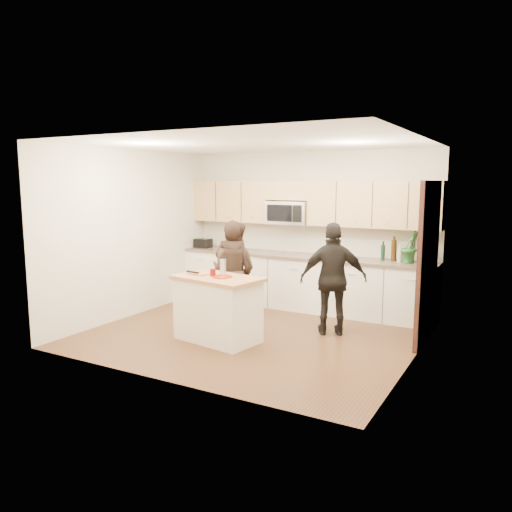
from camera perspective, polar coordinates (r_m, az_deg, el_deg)
The scene contains 21 objects.
floor at distance 7.32m, azimuth -0.27°, elevation -8.85°, with size 4.50×4.50×0.00m, color brown.
room_shell at distance 7.01m, azimuth -0.28°, elevation 4.78°, with size 4.52×4.02×2.71m.
back_cabinetry at distance 8.68m, azimuth 5.23°, elevation -2.94°, with size 4.50×0.66×0.94m.
upper_cabinetry at distance 8.63m, azimuth 5.95°, elevation 6.17°, with size 4.50×0.33×0.75m.
microwave at distance 8.75m, azimuth 3.76°, elevation 4.96°, with size 0.76×0.41×0.40m.
doorway at distance 7.17m, azimuth 19.16°, elevation -0.21°, with size 0.06×1.25×2.20m.
framed_picture at distance 8.26m, azimuth 18.62°, elevation 1.76°, with size 0.30×0.03×0.38m.
dish_towel at distance 8.88m, azimuth -0.85°, elevation -0.48°, with size 0.34×0.60×0.48m.
island at distance 6.93m, azimuth -4.39°, elevation -5.99°, with size 1.30×0.88×0.90m.
red_plate at distance 6.78m, azimuth -3.90°, elevation -2.37°, with size 0.27×0.27×0.02m, color maroon.
box_grater at distance 6.78m, azimuth -3.80°, elevation -1.18°, with size 0.08×0.05×0.26m.
drink_glass at distance 6.85m, azimuth -4.96°, elevation -1.90°, with size 0.08×0.08×0.10m, color maroon.
cutting_board at distance 7.02m, azimuth -6.63°, elevation -2.02°, with size 0.29×0.17×0.02m, color #A87346.
tongs at distance 7.05m, azimuth -7.25°, elevation -1.82°, with size 0.22×0.03×0.02m, color black.
knife at distance 6.98m, azimuth -7.25°, elevation -1.99°, with size 0.20×0.02×0.01m, color silver.
toaster at distance 9.57m, azimuth -6.06°, elevation 1.47°, with size 0.31×0.21×0.17m.
bottle_cluster at distance 8.08m, azimuth 17.03°, elevation 0.49°, with size 0.80×0.18×0.39m.
orchid at distance 8.04m, azimuth 17.23°, elevation 1.04°, with size 0.28×0.23×0.51m, color #2F7734.
woman_left at distance 7.80m, azimuth -2.67°, elevation -1.74°, with size 0.58×0.38×1.60m, color black.
woman_center at distance 7.89m, azimuth -2.58°, elevation -1.73°, with size 0.76×0.60×1.57m, color #34241A.
woman_right at distance 7.20m, azimuth 8.84°, elevation -2.62°, with size 0.95×0.39×1.62m, color black.
Camera 1 is at (3.44, -6.09, 2.18)m, focal length 35.00 mm.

